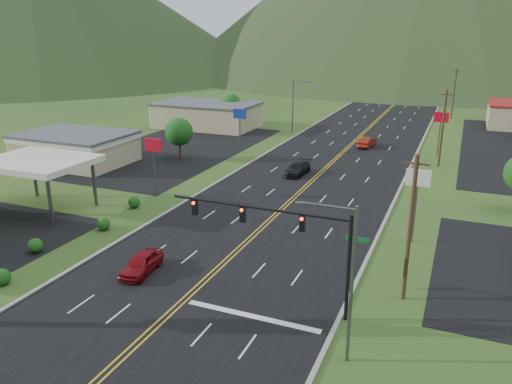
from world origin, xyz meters
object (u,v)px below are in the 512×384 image
at_px(streetlight_east, 346,274).
at_px(streetlight_west, 295,102).
at_px(traffic_signal, 286,231).
at_px(car_red_far, 367,142).
at_px(gas_canopy, 38,163).
at_px(car_red_near, 142,264).
at_px(car_dark_mid, 298,169).

relative_size(streetlight_east, streetlight_west, 1.00).
xyz_separation_m(traffic_signal, car_red_far, (-3.88, 48.56, -4.54)).
bearing_deg(gas_canopy, car_red_near, -24.16).
height_order(streetlight_east, streetlight_west, same).
relative_size(streetlight_west, car_red_far, 1.88).
xyz_separation_m(streetlight_east, car_red_far, (-8.58, 52.56, -4.39)).
height_order(streetlight_east, car_red_near, streetlight_east).
height_order(traffic_signal, streetlight_west, streetlight_west).
height_order(streetlight_west, car_red_far, streetlight_west).
bearing_deg(gas_canopy, streetlight_west, 77.87).
height_order(traffic_signal, streetlight_east, streetlight_east).
bearing_deg(traffic_signal, streetlight_east, -40.39).
distance_m(streetlight_west, car_red_far, 16.69).
relative_size(traffic_signal, car_red_far, 2.74).
xyz_separation_m(streetlight_east, streetlight_west, (-22.86, 60.00, 0.00)).
xyz_separation_m(streetlight_west, car_red_far, (14.28, -7.44, -4.39)).
bearing_deg(traffic_signal, car_red_far, 94.57).
relative_size(traffic_signal, car_dark_mid, 2.56).
bearing_deg(car_red_far, car_red_near, 89.14).
distance_m(streetlight_east, car_red_near, 17.27).
distance_m(streetlight_west, car_red_near, 56.24).
bearing_deg(car_red_near, car_red_far, 74.63).
bearing_deg(streetlight_east, streetlight_west, 110.86).
bearing_deg(streetlight_west, car_dark_mid, -70.55).
height_order(traffic_signal, gas_canopy, traffic_signal).
height_order(streetlight_west, car_dark_mid, streetlight_west).
bearing_deg(traffic_signal, car_red_near, 178.25).
relative_size(streetlight_west, gas_canopy, 0.90).
relative_size(car_dark_mid, car_red_far, 1.07).
distance_m(gas_canopy, car_dark_mid, 29.66).
bearing_deg(streetlight_west, gas_canopy, -102.13).
height_order(gas_canopy, car_dark_mid, gas_canopy).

